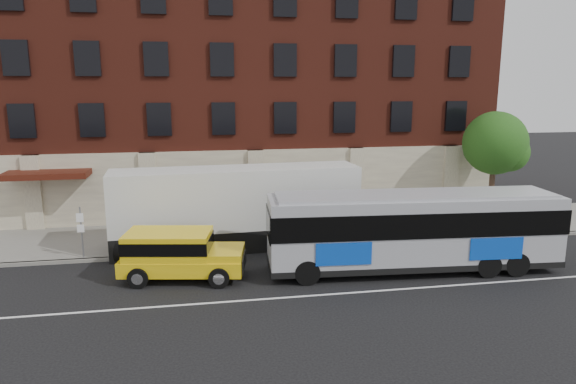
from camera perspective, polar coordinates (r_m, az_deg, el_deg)
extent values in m
plane|color=black|center=(19.25, 0.65, -12.15)|extent=(120.00, 120.00, 0.00)
cube|color=gray|center=(27.60, -2.86, -4.50)|extent=(60.00, 6.00, 0.15)
cube|color=gray|center=(24.76, -1.97, -6.43)|extent=(60.00, 0.25, 0.15)
cube|color=white|center=(19.70, 0.37, -11.55)|extent=(60.00, 0.12, 0.01)
cube|color=#5E2116|center=(34.44, -4.73, 11.48)|extent=(30.00, 10.00, 15.00)
cube|color=beige|center=(29.86, -3.60, 0.84)|extent=(30.00, 0.35, 4.00)
cube|color=#43150C|center=(29.66, -25.05, 1.83)|extent=(4.20, 2.20, 0.30)
cube|color=beige|center=(30.83, -26.32, -0.03)|extent=(0.90, 0.55, 4.00)
cube|color=beige|center=(29.70, -15.15, 0.39)|extent=(0.90, 0.55, 4.00)
cube|color=beige|center=(29.76, -3.58, 0.80)|extent=(0.90, 0.55, 4.00)
cube|color=beige|center=(31.01, 7.50, 1.17)|extent=(0.90, 0.55, 4.00)
cube|color=beige|center=(33.31, 17.39, 1.46)|extent=(0.90, 0.55, 4.00)
cube|color=black|center=(30.60, -27.34, 7.00)|extent=(1.30, 0.20, 1.80)
cube|color=black|center=(29.76, -20.84, 7.44)|extent=(1.30, 0.20, 1.80)
cube|color=black|center=(29.33, -14.06, 7.80)|extent=(1.30, 0.20, 1.80)
cube|color=black|center=(29.30, -7.15, 8.06)|extent=(1.30, 0.20, 1.80)
cube|color=black|center=(29.70, -0.32, 8.20)|extent=(1.30, 0.20, 1.80)
cube|color=black|center=(30.49, 6.24, 8.22)|extent=(1.30, 0.20, 1.80)
cube|color=black|center=(31.65, 12.39, 8.15)|extent=(1.30, 0.20, 1.80)
cube|color=black|center=(33.14, 18.05, 8.00)|extent=(1.30, 0.20, 1.80)
cube|color=black|center=(30.57, -27.92, 12.97)|extent=(1.30, 0.20, 1.80)
cube|color=black|center=(29.74, -21.31, 13.59)|extent=(1.30, 0.20, 1.80)
cube|color=black|center=(29.30, -14.38, 14.05)|extent=(1.30, 0.20, 1.80)
cube|color=black|center=(29.28, -7.31, 14.32)|extent=(1.30, 0.20, 1.80)
cube|color=black|center=(29.67, -0.33, 14.38)|extent=(1.30, 0.20, 1.80)
cube|color=black|center=(30.46, 6.38, 14.24)|extent=(1.30, 0.20, 1.80)
cube|color=black|center=(31.62, 12.66, 13.94)|extent=(1.30, 0.20, 1.80)
cube|color=black|center=(33.12, 18.41, 13.52)|extent=(1.30, 0.20, 1.80)
cube|color=black|center=(29.98, -0.34, 20.50)|extent=(1.30, 0.20, 1.80)
cube|color=black|center=(30.77, 6.52, 20.20)|extent=(1.30, 0.20, 1.80)
cube|color=black|center=(31.92, 12.93, 19.68)|extent=(1.30, 0.20, 1.80)
cube|color=black|center=(33.40, 18.79, 19.01)|extent=(1.30, 0.20, 1.80)
cube|color=black|center=(30.55, -23.54, -0.65)|extent=(2.60, 0.15, 2.80)
cube|color=black|center=(29.71, -12.23, -0.25)|extent=(2.60, 0.15, 2.80)
cube|color=black|center=(30.08, -0.74, 0.16)|extent=(2.60, 0.15, 2.80)
cube|color=black|center=(31.60, 10.06, 0.55)|extent=(2.60, 0.15, 2.80)
cylinder|color=gray|center=(24.93, -21.84, -4.34)|extent=(0.07, 0.07, 2.50)
cube|color=white|center=(24.59, -22.05, -2.64)|extent=(0.30, 0.03, 0.40)
cube|color=white|center=(24.71, -21.96, -3.77)|extent=(0.30, 0.03, 0.35)
cylinder|color=#37251B|center=(32.22, 21.54, -0.07)|extent=(0.32, 0.32, 3.00)
sphere|color=#1C4C15|center=(31.79, 21.93, 5.05)|extent=(3.60, 3.60, 3.60)
sphere|color=#1C4C15|center=(31.89, 23.31, 4.06)|extent=(2.20, 2.20, 2.20)
sphere|color=#1C4C15|center=(31.86, 20.58, 4.44)|extent=(2.00, 2.00, 2.00)
cube|color=#A4A5AC|center=(22.46, 13.70, -4.05)|extent=(12.38, 3.39, 2.91)
cube|color=black|center=(22.86, 13.53, -7.31)|extent=(12.44, 3.45, 0.25)
cube|color=#A4A5AC|center=(22.11, 13.88, -0.30)|extent=(11.75, 3.05, 0.12)
cube|color=black|center=(22.34, 13.76, -2.86)|extent=(12.47, 3.48, 1.02)
cube|color=#0C43BE|center=(20.53, 6.20, -6.85)|extent=(2.24, 0.20, 0.92)
cube|color=#0C43BE|center=(24.93, 19.27, -4.09)|extent=(2.24, 0.20, 0.92)
cylinder|color=black|center=(20.68, 2.15, -8.89)|extent=(1.04, 0.38, 1.02)
cylinder|color=black|center=(22.83, 1.31, -6.86)|extent=(1.04, 0.38, 1.02)
cylinder|color=black|center=(22.97, 21.29, -7.58)|extent=(1.04, 0.38, 1.02)
cylinder|color=black|center=(24.92, 18.87, -5.90)|extent=(1.04, 0.38, 1.02)
cylinder|color=black|center=(23.55, 23.96, -7.33)|extent=(1.04, 0.38, 1.02)
cylinder|color=black|center=(25.46, 21.38, -5.72)|extent=(1.04, 0.38, 1.02)
cube|color=yellow|center=(21.68, -11.50, -7.71)|extent=(5.18, 2.86, 0.61)
cube|color=yellow|center=(21.54, -13.06, -5.62)|extent=(3.67, 2.55, 1.02)
cube|color=black|center=(21.52, -13.07, -5.49)|extent=(3.71, 2.60, 0.51)
cube|color=yellow|center=(21.26, -7.07, -6.63)|extent=(1.84, 2.18, 0.31)
cube|color=black|center=(21.32, -4.92, -7.70)|extent=(0.34, 1.62, 0.56)
cylinder|color=black|center=(22.19, -18.20, -6.37)|extent=(0.36, 0.80, 0.78)
cylinder|color=black|center=(20.58, -7.63, -9.40)|extent=(0.85, 0.42, 0.82)
cylinder|color=silver|center=(20.58, -7.63, -9.40)|extent=(0.50, 0.38, 0.45)
cylinder|color=black|center=(22.45, -6.98, -7.56)|extent=(0.85, 0.42, 0.82)
cylinder|color=silver|center=(22.45, -6.98, -7.56)|extent=(0.50, 0.38, 0.45)
cylinder|color=black|center=(21.22, -16.25, -9.12)|extent=(0.85, 0.42, 0.82)
cylinder|color=silver|center=(21.22, -16.25, -9.12)|extent=(0.50, 0.38, 0.45)
cylinder|color=black|center=(23.03, -14.89, -7.37)|extent=(0.85, 0.42, 0.82)
cylinder|color=silver|center=(23.03, -14.89, -7.37)|extent=(0.50, 0.38, 0.45)
cube|color=black|center=(25.38, -5.61, -4.92)|extent=(11.89, 3.00, 1.08)
cube|color=white|center=(24.89, -5.70, -0.58)|extent=(11.89, 3.04, 2.85)
cylinder|color=black|center=(24.15, -15.73, -6.31)|extent=(0.99, 0.33, 0.98)
cylinder|color=black|center=(26.31, -15.55, -4.81)|extent=(0.99, 0.33, 0.98)
cylinder|color=black|center=(24.12, -12.92, -6.19)|extent=(0.99, 0.33, 0.98)
cylinder|color=black|center=(26.28, -12.98, -4.69)|extent=(0.99, 0.33, 0.98)
cylinder|color=black|center=(24.96, 2.17, -5.28)|extent=(0.99, 0.33, 0.98)
cylinder|color=black|center=(27.05, 0.89, -3.91)|extent=(0.99, 0.33, 0.98)
cylinder|color=black|center=(25.28, 4.75, -5.08)|extent=(0.99, 0.33, 0.98)
cylinder|color=black|center=(27.35, 3.29, -3.75)|extent=(0.99, 0.33, 0.98)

